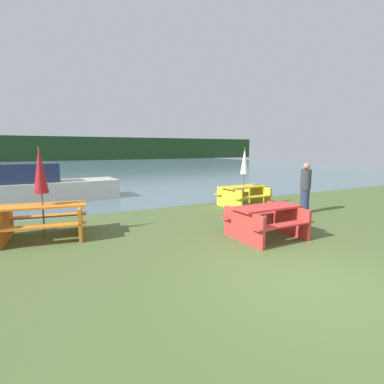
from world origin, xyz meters
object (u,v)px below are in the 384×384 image
object	(u,v)px
boat	(48,187)
picnic_table_red	(266,219)
picnic_table_orange	(44,218)
umbrella_white	(244,161)
picnic_table_yellow	(244,194)
umbrella_crimson	(40,171)
person	(305,188)

from	to	relation	value
boat	picnic_table_red	bearing A→B (deg)	-64.52
picnic_table_orange	umbrella_white	xyz separation A→B (m)	(6.51, 0.88, 1.15)
umbrella_white	picnic_table_yellow	bearing A→B (deg)	0.00
umbrella_crimson	person	world-z (taller)	umbrella_crimson
picnic_table_yellow	umbrella_crimson	bearing A→B (deg)	-172.26
umbrella_white	boat	bearing A→B (deg)	143.02
umbrella_white	person	bearing A→B (deg)	-59.71
picnic_table_orange	boat	bearing A→B (deg)	86.15
picnic_table_red	umbrella_white	xyz separation A→B (m)	(1.93, 3.31, 1.17)
person	umbrella_white	bearing A→B (deg)	120.29
boat	umbrella_white	bearing A→B (deg)	-39.48
picnic_table_orange	picnic_table_yellow	world-z (taller)	picnic_table_orange
picnic_table_red	person	world-z (taller)	person
picnic_table_orange	person	distance (m)	7.63
umbrella_crimson	boat	distance (m)	5.61
picnic_table_yellow	umbrella_white	size ratio (longest dim) A/B	0.78
picnic_table_red	picnic_table_yellow	bearing A→B (deg)	59.78
picnic_table_orange	person	size ratio (longest dim) A/B	1.28
picnic_table_orange	boat	xyz separation A→B (m)	(0.37, 5.51, 0.08)
picnic_table_yellow	boat	size ratio (longest dim) A/B	0.33
picnic_table_yellow	picnic_table_orange	bearing A→B (deg)	-172.26
picnic_table_red	umbrella_white	distance (m)	4.00
picnic_table_yellow	umbrella_crimson	distance (m)	6.67
picnic_table_red	person	distance (m)	3.36
picnic_table_red	picnic_table_orange	distance (m)	5.18
picnic_table_orange	umbrella_crimson	xyz separation A→B (m)	(-0.00, 0.00, 1.10)
picnic_table_yellow	umbrella_crimson	size ratio (longest dim) A/B	0.78
umbrella_white	umbrella_crimson	bearing A→B (deg)	-172.26
umbrella_white	boat	world-z (taller)	umbrella_white
picnic_table_red	picnic_table_orange	size ratio (longest dim) A/B	0.79
picnic_table_orange	picnic_table_yellow	size ratio (longest dim) A/B	1.25
picnic_table_orange	umbrella_crimson	size ratio (longest dim) A/B	0.98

